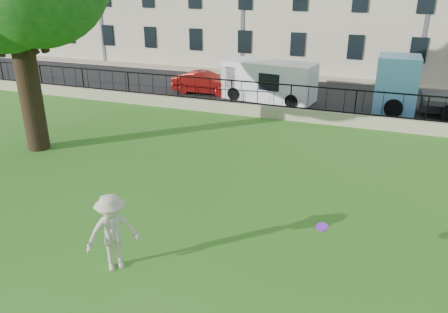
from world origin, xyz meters
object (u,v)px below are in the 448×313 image
at_px(frisbee, 322,227).
at_px(white_van, 269,81).
at_px(man, 113,233).
at_px(blue_truck, 448,88).
at_px(red_sedan, 205,83).

height_order(frisbee, white_van, white_van).
relative_size(frisbee, white_van, 0.05).
distance_m(man, blue_truck, 18.45).
relative_size(red_sedan, blue_truck, 0.58).
bearing_deg(frisbee, man, -160.86).
height_order(man, blue_truck, blue_truck).
height_order(man, frisbee, man).
xyz_separation_m(man, frisbee, (4.47, 1.55, 0.23)).
height_order(red_sedan, white_van, white_van).
distance_m(man, white_van, 16.52).
bearing_deg(red_sedan, man, -165.64).
relative_size(frisbee, blue_truck, 0.04).
relative_size(man, frisbee, 7.04).
xyz_separation_m(frisbee, blue_truck, (3.76, 14.95, 0.24)).
xyz_separation_m(red_sedan, blue_truck, (12.93, 0.00, 0.77)).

